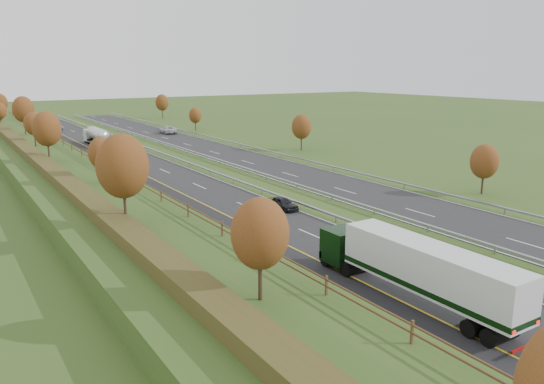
% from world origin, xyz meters
% --- Properties ---
extents(ground, '(400.00, 400.00, 0.00)m').
position_xyz_m(ground, '(8.00, 55.00, 0.00)').
color(ground, '#314D1B').
rests_on(ground, ground).
extents(near_carriageway, '(10.50, 200.00, 0.04)m').
position_xyz_m(near_carriageway, '(0.00, 60.00, 0.02)').
color(near_carriageway, black).
rests_on(near_carriageway, ground).
extents(far_carriageway, '(10.50, 200.00, 0.04)m').
position_xyz_m(far_carriageway, '(16.50, 60.00, 0.02)').
color(far_carriageway, black).
rests_on(far_carriageway, ground).
extents(hard_shoulder, '(3.00, 200.00, 0.04)m').
position_xyz_m(hard_shoulder, '(-3.75, 60.00, 0.02)').
color(hard_shoulder, black).
rests_on(hard_shoulder, ground).
extents(lane_markings, '(26.75, 200.00, 0.01)m').
position_xyz_m(lane_markings, '(6.40, 59.88, 0.05)').
color(lane_markings, silver).
rests_on(lane_markings, near_carriageway).
extents(embankment_left, '(12.00, 200.00, 2.00)m').
position_xyz_m(embankment_left, '(-13.00, 60.00, 1.00)').
color(embankment_left, '#314D1B').
rests_on(embankment_left, ground).
extents(hedge_left, '(2.20, 180.00, 1.10)m').
position_xyz_m(hedge_left, '(-15.00, 60.00, 2.55)').
color(hedge_left, '#3B3D19').
rests_on(hedge_left, embankment_left).
extents(fence_left, '(0.12, 189.06, 1.20)m').
position_xyz_m(fence_left, '(-8.50, 59.59, 2.73)').
color(fence_left, '#422B19').
rests_on(fence_left, embankment_left).
extents(median_barrier_near, '(0.32, 200.00, 0.71)m').
position_xyz_m(median_barrier_near, '(5.70, 60.00, 0.61)').
color(median_barrier_near, gray).
rests_on(median_barrier_near, ground).
extents(median_barrier_far, '(0.32, 200.00, 0.71)m').
position_xyz_m(median_barrier_far, '(10.80, 60.00, 0.61)').
color(median_barrier_far, gray).
rests_on(median_barrier_far, ground).
extents(outer_barrier_far, '(0.32, 200.00, 0.71)m').
position_xyz_m(outer_barrier_far, '(22.30, 60.00, 0.62)').
color(outer_barrier_far, gray).
rests_on(outer_barrier_far, ground).
extents(trees_left, '(6.64, 164.30, 7.66)m').
position_xyz_m(trees_left, '(-12.64, 56.63, 6.37)').
color(trees_left, '#2D2116').
rests_on(trees_left, embankment_left).
extents(trees_far, '(8.45, 118.60, 7.12)m').
position_xyz_m(trees_far, '(29.80, 89.21, 4.25)').
color(trees_far, '#2D2116').
rests_on(trees_far, ground).
extents(box_lorry, '(2.58, 16.28, 4.06)m').
position_xyz_m(box_lorry, '(-1.58, 8.16, 2.33)').
color(box_lorry, black).
rests_on(box_lorry, near_carriageway).
extents(road_tanker, '(2.40, 11.22, 3.46)m').
position_xyz_m(road_tanker, '(-0.07, 91.55, 1.86)').
color(road_tanker, silver).
rests_on(road_tanker, near_carriageway).
extents(car_dark_near, '(1.84, 4.04, 1.34)m').
position_xyz_m(car_dark_near, '(3.91, 31.68, 0.71)').
color(car_dark_near, black).
rests_on(car_dark_near, near_carriageway).
extents(car_silver_mid, '(2.15, 5.00, 1.60)m').
position_xyz_m(car_silver_mid, '(-1.60, 69.95, 0.84)').
color(car_silver_mid, '#9F9FA4').
rests_on(car_silver_mid, near_carriageway).
extents(car_small_far, '(2.00, 4.66, 1.34)m').
position_xyz_m(car_small_far, '(-1.60, 122.56, 0.71)').
color(car_small_far, '#141D3F').
rests_on(car_small_far, near_carriageway).
extents(car_oncoming, '(2.95, 6.05, 1.66)m').
position_xyz_m(car_oncoming, '(18.76, 102.29, 0.87)').
color(car_oncoming, silver).
rests_on(car_oncoming, far_carriageway).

